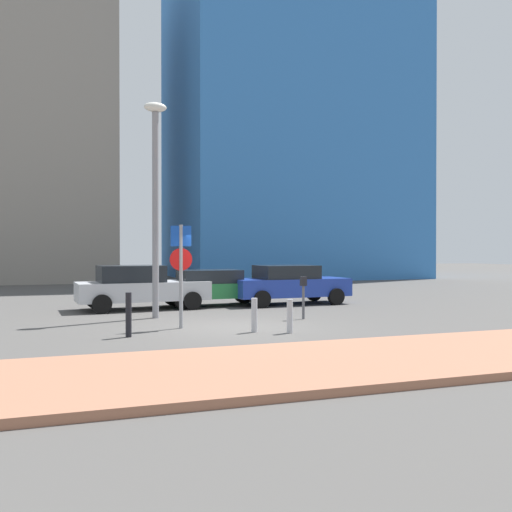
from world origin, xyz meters
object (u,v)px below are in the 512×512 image
Objects in this scene: parked_car_blue at (289,284)px; traffic_bollard_mid at (290,316)px; parking_sign_post at (181,263)px; traffic_bollard_far at (254,315)px; parking_meter at (303,291)px; parked_car_green at (213,287)px; parked_car_silver at (140,287)px; traffic_bollard_near at (129,315)px; street_lamp at (155,191)px.

traffic_bollard_mid is (-2.89, -6.95, -0.36)m from parked_car_blue.
parking_sign_post reaches higher than traffic_bollard_far.
parked_car_green is at bearing 107.90° from parking_meter.
parked_car_silver reaches higher than parking_meter.
parking_sign_post reaches higher than parking_meter.
parking_sign_post reaches higher than traffic_bollard_near.
parked_car_green reaches higher than traffic_bollard_near.
traffic_bollard_mid is at bearing -28.78° from traffic_bollard_far.
parked_car_silver is 5.35m from parking_sign_post.
parked_car_green is at bearing 49.01° from street_lamp.
traffic_bollard_near is 3.98m from traffic_bollard_mid.
traffic_bollard_mid is (2.70, -4.26, -3.51)m from street_lamp.
parking_meter reaches higher than traffic_bollard_far.
parked_car_green is at bearing 83.82° from traffic_bollard_far.
parking_sign_post is (0.41, -5.25, 0.94)m from parked_car_silver.
parking_meter is 1.48× the size of traffic_bollard_far.
street_lamp is at bearing -130.99° from parked_car_green.
street_lamp reaches higher than traffic_bollard_mid.
parked_car_silver is 6.26m from parking_meter.
traffic_bollard_mid is at bearing -121.05° from parking_meter.
parked_car_blue is 1.66× the size of parking_sign_post.
parking_sign_post is at bearing 35.63° from traffic_bollard_near.
traffic_bollard_far reaches higher than traffic_bollard_mid.
parked_car_green is 3.32× the size of parking_meter.
traffic_bollard_far is (1.62, -1.32, -1.31)m from parking_sign_post.
parked_car_silver is 5.36× the size of traffic_bollard_far.
parking_meter is 5.51m from street_lamp.
parked_car_blue is at bearing 42.60° from traffic_bollard_near.
street_lamp is at bearing -154.31° from parked_car_blue.
street_lamp is 5.52m from traffic_bollard_far.
traffic_bollard_far is (-0.74, -6.87, -0.29)m from parked_car_green.
parked_car_silver is 1.68× the size of parking_sign_post.
parked_car_silver is at bearing 133.83° from parking_meter.
parked_car_green is at bearing 6.16° from parked_car_silver.
traffic_bollard_near is at bearing -144.37° from parking_sign_post.
parked_car_silver is 2.80m from parked_car_green.
parked_car_silver is at bearing 179.41° from parked_car_blue.
parked_car_blue is 7.49m from traffic_bollard_far.
parking_sign_post reaches higher than parked_car_silver.
parking_meter is at bearing 58.95° from traffic_bollard_mid.
traffic_bollard_far is (-2.30, -2.05, -0.41)m from parking_meter.
traffic_bollard_mid is at bearing -9.91° from traffic_bollard_near.
parked_car_silver is 1.01× the size of parked_car_blue.
traffic_bollard_mid is 0.98× the size of traffic_bollard_far.
parked_car_silver is 5.46× the size of traffic_bollard_mid.
parked_car_blue reaches higher than traffic_bollard_far.
parking_sign_post is at bearing -85.51° from parked_car_silver.
parked_car_green is 5.06m from parking_meter.
street_lamp is (-5.59, -2.69, 3.15)m from parked_car_blue.
parked_car_green is at bearing 90.43° from traffic_bollard_mid.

